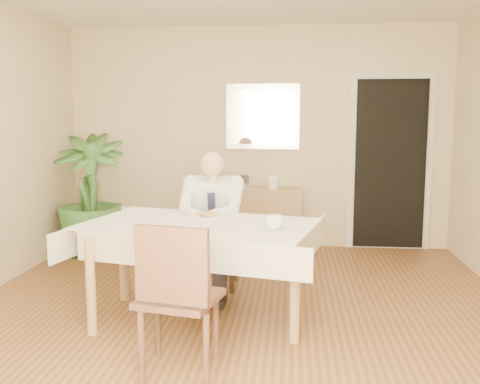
# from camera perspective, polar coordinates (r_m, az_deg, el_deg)

# --- Properties ---
(room) EXTENTS (5.00, 5.02, 2.60)m
(room) POSITION_cam_1_polar(r_m,az_deg,el_deg) (3.89, -0.49, 4.39)
(room) COLOR brown
(room) RESTS_ON ground
(window) EXTENTS (1.34, 0.04, 1.44)m
(window) POSITION_cam_1_polar(r_m,az_deg,el_deg) (1.45, -10.67, 4.11)
(window) COLOR beige
(window) RESTS_ON room
(doorway) EXTENTS (0.96, 0.07, 2.10)m
(doorway) POSITION_cam_1_polar(r_m,az_deg,el_deg) (6.45, 15.70, 2.86)
(doorway) COLOR beige
(doorway) RESTS_ON ground
(mirror) EXTENTS (0.86, 0.04, 0.76)m
(mirror) POSITION_cam_1_polar(r_m,az_deg,el_deg) (6.34, 2.45, 8.04)
(mirror) COLOR silver
(mirror) RESTS_ON room
(dining_table) EXTENTS (1.94, 1.41, 0.75)m
(dining_table) POSITION_cam_1_polar(r_m,az_deg,el_deg) (4.06, -4.35, -4.49)
(dining_table) COLOR #967649
(dining_table) RESTS_ON ground
(chair_far) EXTENTS (0.42, 0.42, 0.86)m
(chair_far) POSITION_cam_1_polar(r_m,az_deg,el_deg) (4.95, -2.60, -4.41)
(chair_far) COLOR #482E20
(chair_far) RESTS_ON ground
(chair_near) EXTENTS (0.53, 0.53, 0.94)m
(chair_near) POSITION_cam_1_polar(r_m,az_deg,el_deg) (3.21, -6.78, -10.43)
(chair_near) COLOR #482E20
(chair_near) RESTS_ON ground
(seated_man) EXTENTS (0.48, 0.72, 1.24)m
(seated_man) POSITION_cam_1_polar(r_m,az_deg,el_deg) (4.63, -3.10, -2.64)
(seated_man) COLOR white
(seated_man) RESTS_ON ground
(plate) EXTENTS (0.26, 0.26, 0.02)m
(plate) POSITION_cam_1_polar(r_m,az_deg,el_deg) (4.24, -3.39, -2.66)
(plate) COLOR white
(plate) RESTS_ON dining_table
(food) EXTENTS (0.14, 0.14, 0.06)m
(food) POSITION_cam_1_polar(r_m,az_deg,el_deg) (4.24, -3.39, -2.37)
(food) COLOR olive
(food) RESTS_ON dining_table
(knife) EXTENTS (0.01, 0.13, 0.01)m
(knife) POSITION_cam_1_polar(r_m,az_deg,el_deg) (4.18, -2.97, -2.60)
(knife) COLOR silver
(knife) RESTS_ON dining_table
(fork) EXTENTS (0.01, 0.13, 0.01)m
(fork) POSITION_cam_1_polar(r_m,az_deg,el_deg) (4.19, -4.05, -2.57)
(fork) COLOR silver
(fork) RESTS_ON dining_table
(coffee_mug) EXTENTS (0.16, 0.16, 0.10)m
(coffee_mug) POSITION_cam_1_polar(r_m,az_deg,el_deg) (3.80, 3.70, -3.26)
(coffee_mug) COLOR white
(coffee_mug) RESTS_ON dining_table
(sideboard) EXTENTS (0.93, 0.40, 0.72)m
(sideboard) POSITION_cam_1_polar(r_m,az_deg,el_deg) (6.31, 2.31, -2.82)
(sideboard) COLOR #967649
(sideboard) RESTS_ON ground
(photo_frame_left) EXTENTS (0.10, 0.02, 0.14)m
(photo_frame_left) POSITION_cam_1_polar(r_m,az_deg,el_deg) (6.34, -1.70, 1.20)
(photo_frame_left) COLOR silver
(photo_frame_left) RESTS_ON sideboard
(photo_frame_center) EXTENTS (0.10, 0.02, 0.14)m
(photo_frame_center) POSITION_cam_1_polar(r_m,az_deg,el_deg) (6.32, 0.53, 1.18)
(photo_frame_center) COLOR silver
(photo_frame_center) RESTS_ON sideboard
(photo_frame_right) EXTENTS (0.10, 0.02, 0.14)m
(photo_frame_right) POSITION_cam_1_polar(r_m,az_deg,el_deg) (6.26, 3.55, 1.09)
(photo_frame_right) COLOR silver
(photo_frame_right) RESTS_ON sideboard
(potted_palm) EXTENTS (0.88, 0.88, 1.37)m
(potted_palm) POSITION_cam_1_polar(r_m,az_deg,el_deg) (6.19, -15.72, -0.30)
(potted_palm) COLOR #2C5521
(potted_palm) RESTS_ON ground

